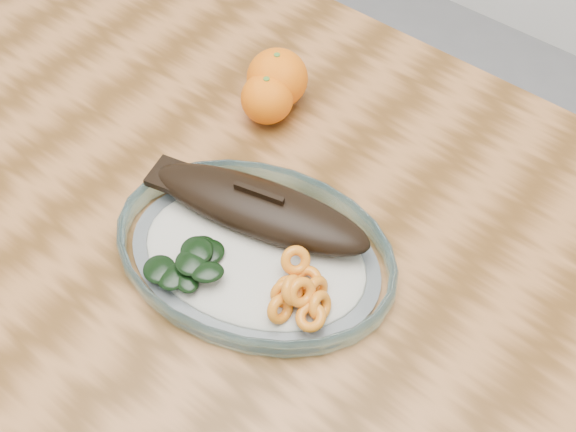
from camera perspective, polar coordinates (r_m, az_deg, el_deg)
The scene contains 5 objects.
ground at distance 1.54m, azimuth -3.86°, elevation -15.92°, with size 3.00×3.00×0.00m, color slate.
dining_table at distance 0.97m, azimuth -5.92°, elevation -1.44°, with size 1.20×0.80×0.75m.
plated_meal at distance 0.80m, azimuth -2.66°, elevation -2.54°, with size 0.71×0.71×0.08m.
orange_left at distance 0.94m, azimuth -1.66°, elevation 9.27°, with size 0.07×0.07×0.07m, color #FF6405.
orange_right at distance 0.96m, azimuth -0.85°, elevation 10.83°, with size 0.08×0.08×0.08m, color #FF6405.
Camera 1 is at (0.43, -0.38, 1.43)m, focal length 45.00 mm.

